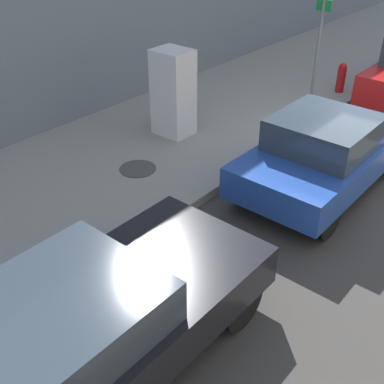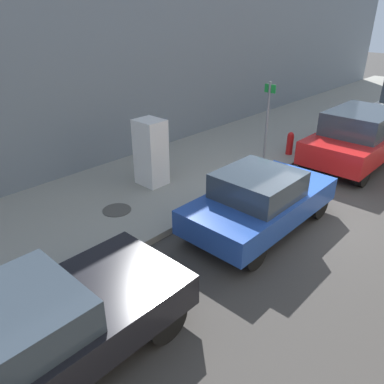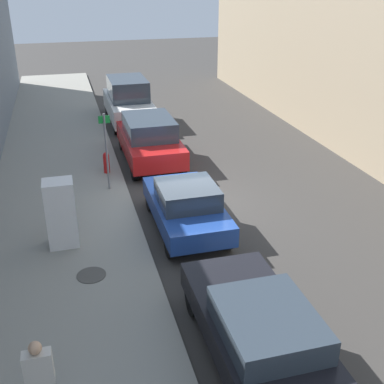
{
  "view_description": "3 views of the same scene",
  "coord_description": "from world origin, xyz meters",
  "px_view_note": "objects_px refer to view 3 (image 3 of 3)",
  "views": [
    {
      "loc": [
        2.76,
        -8.79,
        4.68
      ],
      "look_at": [
        -1.42,
        -3.87,
        0.63
      ],
      "focal_mm": 45.0,
      "sensor_mm": 36.0,
      "label": 1
    },
    {
      "loc": [
        3.6,
        -7.95,
        4.61
      ],
      "look_at": [
        -1.75,
        -2.23,
        0.75
      ],
      "focal_mm": 35.0,
      "sensor_mm": 36.0,
      "label": 2
    },
    {
      "loc": [
        -3.41,
        -13.24,
        6.8
      ],
      "look_at": [
        0.04,
        -0.52,
        0.7
      ],
      "focal_mm": 45.0,
      "sensor_mm": 36.0,
      "label": 3
    }
  ],
  "objects_px": {
    "fire_hydrant": "(106,162)",
    "parked_hatchback_blue": "(186,206)",
    "parked_suv_red": "(150,139)",
    "parked_sedan_dark": "(262,335)",
    "pedestrian_walking_far": "(40,376)",
    "discarded_refrigerator": "(61,213)",
    "street_sign_post": "(106,148)",
    "parked_van_white": "(128,101)"
  },
  "relations": [
    {
      "from": "street_sign_post",
      "to": "pedestrian_walking_far",
      "type": "bearing_deg",
      "value": -102.78
    },
    {
      "from": "street_sign_post",
      "to": "parked_sedan_dark",
      "type": "relative_size",
      "value": 0.54
    },
    {
      "from": "fire_hydrant",
      "to": "pedestrian_walking_far",
      "type": "bearing_deg",
      "value": -101.42
    },
    {
      "from": "street_sign_post",
      "to": "pedestrian_walking_far",
      "type": "distance_m",
      "value": 9.04
    },
    {
      "from": "discarded_refrigerator",
      "to": "parked_sedan_dark",
      "type": "xyz_separation_m",
      "value": [
        3.41,
        -5.28,
        -0.33
      ]
    },
    {
      "from": "parked_sedan_dark",
      "to": "street_sign_post",
      "type": "bearing_deg",
      "value": 102.3
    },
    {
      "from": "parked_sedan_dark",
      "to": "parked_van_white",
      "type": "height_order",
      "value": "parked_van_white"
    },
    {
      "from": "parked_hatchback_blue",
      "to": "parked_sedan_dark",
      "type": "bearing_deg",
      "value": -90.0
    },
    {
      "from": "parked_suv_red",
      "to": "parked_sedan_dark",
      "type": "bearing_deg",
      "value": -90.0
    },
    {
      "from": "discarded_refrigerator",
      "to": "parked_van_white",
      "type": "xyz_separation_m",
      "value": [
        3.41,
        11.39,
        -0.03
      ]
    },
    {
      "from": "parked_suv_red",
      "to": "street_sign_post",
      "type": "bearing_deg",
      "value": -125.99
    },
    {
      "from": "discarded_refrigerator",
      "to": "street_sign_post",
      "type": "height_order",
      "value": "street_sign_post"
    },
    {
      "from": "parked_sedan_dark",
      "to": "parked_hatchback_blue",
      "type": "height_order",
      "value": "parked_hatchback_blue"
    },
    {
      "from": "parked_hatchback_blue",
      "to": "parked_van_white",
      "type": "distance_m",
      "value": 11.15
    },
    {
      "from": "parked_suv_red",
      "to": "pedestrian_walking_far",
      "type": "bearing_deg",
      "value": -108.76
    },
    {
      "from": "discarded_refrigerator",
      "to": "parked_sedan_dark",
      "type": "relative_size",
      "value": 0.38
    },
    {
      "from": "street_sign_post",
      "to": "parked_hatchback_blue",
      "type": "xyz_separation_m",
      "value": [
        1.86,
        -3.03,
        -0.87
      ]
    },
    {
      "from": "parked_van_white",
      "to": "parked_sedan_dark",
      "type": "bearing_deg",
      "value": -90.0
    },
    {
      "from": "parked_sedan_dark",
      "to": "parked_suv_red",
      "type": "relative_size",
      "value": 1.07
    },
    {
      "from": "pedestrian_walking_far",
      "to": "parked_sedan_dark",
      "type": "xyz_separation_m",
      "value": [
        3.86,
        0.25,
        -0.29
      ]
    },
    {
      "from": "street_sign_post",
      "to": "parked_hatchback_blue",
      "type": "height_order",
      "value": "street_sign_post"
    },
    {
      "from": "fire_hydrant",
      "to": "parked_suv_red",
      "type": "relative_size",
      "value": 0.17
    },
    {
      "from": "discarded_refrigerator",
      "to": "parked_hatchback_blue",
      "type": "xyz_separation_m",
      "value": [
        3.41,
        0.25,
        -0.34
      ]
    },
    {
      "from": "street_sign_post",
      "to": "pedestrian_walking_far",
      "type": "relative_size",
      "value": 1.66
    },
    {
      "from": "discarded_refrigerator",
      "to": "fire_hydrant",
      "type": "bearing_deg",
      "value": 71.05
    },
    {
      "from": "parked_suv_red",
      "to": "parked_hatchback_blue",
      "type": "bearing_deg",
      "value": -90.0
    },
    {
      "from": "discarded_refrigerator",
      "to": "street_sign_post",
      "type": "relative_size",
      "value": 0.71
    },
    {
      "from": "fire_hydrant",
      "to": "parked_sedan_dark",
      "type": "height_order",
      "value": "parked_sedan_dark"
    },
    {
      "from": "fire_hydrant",
      "to": "parked_hatchback_blue",
      "type": "height_order",
      "value": "parked_hatchback_blue"
    },
    {
      "from": "discarded_refrigerator",
      "to": "parked_suv_red",
      "type": "xyz_separation_m",
      "value": [
        3.41,
        5.84,
        -0.16
      ]
    },
    {
      "from": "parked_hatchback_blue",
      "to": "parked_suv_red",
      "type": "bearing_deg",
      "value": 90.0
    },
    {
      "from": "fire_hydrant",
      "to": "pedestrian_walking_far",
      "type": "relative_size",
      "value": 0.49
    },
    {
      "from": "fire_hydrant",
      "to": "pedestrian_walking_far",
      "type": "distance_m",
      "value": 10.47
    },
    {
      "from": "parked_hatchback_blue",
      "to": "parked_suv_red",
      "type": "relative_size",
      "value": 0.87
    },
    {
      "from": "parked_van_white",
      "to": "parked_suv_red",
      "type": "bearing_deg",
      "value": -90.0
    },
    {
      "from": "street_sign_post",
      "to": "fire_hydrant",
      "type": "relative_size",
      "value": 3.36
    },
    {
      "from": "street_sign_post",
      "to": "parked_sedan_dark",
      "type": "distance_m",
      "value": 8.79
    },
    {
      "from": "parked_hatchback_blue",
      "to": "parked_suv_red",
      "type": "height_order",
      "value": "parked_suv_red"
    },
    {
      "from": "parked_hatchback_blue",
      "to": "pedestrian_walking_far",
      "type": "bearing_deg",
      "value": -123.77
    },
    {
      "from": "parked_sedan_dark",
      "to": "pedestrian_walking_far",
      "type": "bearing_deg",
      "value": -176.32
    },
    {
      "from": "fire_hydrant",
      "to": "parked_hatchback_blue",
      "type": "distance_m",
      "value": 4.82
    },
    {
      "from": "parked_hatchback_blue",
      "to": "parked_van_white",
      "type": "bearing_deg",
      "value": 90.0
    }
  ]
}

